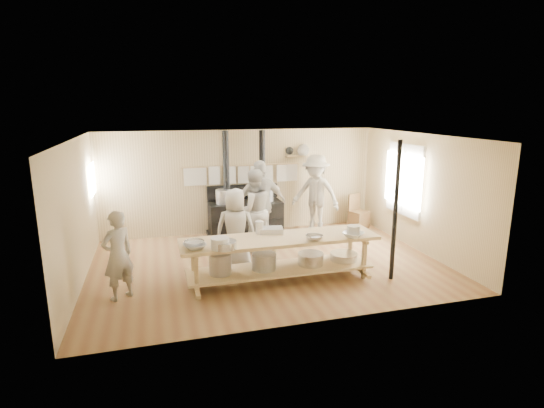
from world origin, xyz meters
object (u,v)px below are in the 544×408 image
Objects in this scene: cook_right at (261,204)px; roasting_pan at (271,230)px; chair at (358,218)px; cook_by_window at (316,194)px; cook_left at (253,211)px; cook_center at (236,229)px; prep_table at (280,255)px; cook_far_left at (118,256)px; stove at (245,215)px.

cook_right is 4.55× the size of roasting_pan.
cook_by_window is at bearing 159.79° from chair.
cook_center is at bearing 52.83° from cook_left.
roasting_pan is at bearing 102.00° from prep_table.
cook_left is 3.35m from chair.
cook_far_left is at bearing 32.68° from cook_right.
prep_table is 1.81× the size of cook_right.
cook_far_left is 1.71× the size of chair.
chair is at bearing -167.17° from cook_left.
cook_left is at bearing -105.42° from cook_center.
chair is at bearing 39.11° from roasting_pan.
cook_center is at bearing -96.15° from cook_by_window.
stove is 1.31× the size of cook_right.
cook_left reaches higher than roasting_pan.
stove is at bearing 89.96° from prep_table.
roasting_pan is at bearing 83.88° from cook_left.
stove is 1.41× the size of cook_left.
stove is at bearing -140.57° from cook_by_window.
cook_right reaches higher than roasting_pan.
cook_left is at bearing 177.75° from cook_far_left.
cook_center is at bearing 165.58° from cook_far_left.
cook_right is (0.83, 1.23, 0.18)m from cook_center.
cook_far_left reaches higher than chair.
prep_table is at bearing 83.06° from cook_right.
cook_right is (0.18, -0.93, 0.47)m from stove.
cook_right is at bearing 84.97° from prep_table.
cook_center is at bearing -172.46° from chair.
cook_right is at bearing -78.99° from stove.
prep_table is at bearing 86.14° from cook_left.
cook_center reaches higher than chair.
stove is 1.71× the size of cook_far_left.
cook_by_window is 3.14m from roasting_pan.
roasting_pan is (-0.01, -1.48, -0.02)m from cook_left.
cook_by_window is (1.62, 0.76, -0.00)m from cook_right.
cook_left is 2.07× the size of chair.
cook_far_left is 0.77× the size of cook_right.
cook_far_left is at bearing 179.15° from prep_table.
cook_right reaches higher than cook_left.
cook_far_left is 2.73m from roasting_pan.
cook_far_left is at bearing 36.81° from cook_center.
cook_right reaches higher than cook_center.
cook_left reaches higher than prep_table.
cook_right is 2.24× the size of chair.
cook_right reaches higher than cook_far_left.
cook_right is 1.79m from cook_by_window.
cook_left is 2.14m from cook_by_window.
cook_center reaches higher than roasting_pan.
cook_by_window is 2.23× the size of chair.
stove is 3.06m from chair.
cook_right is 1.78m from roasting_pan.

